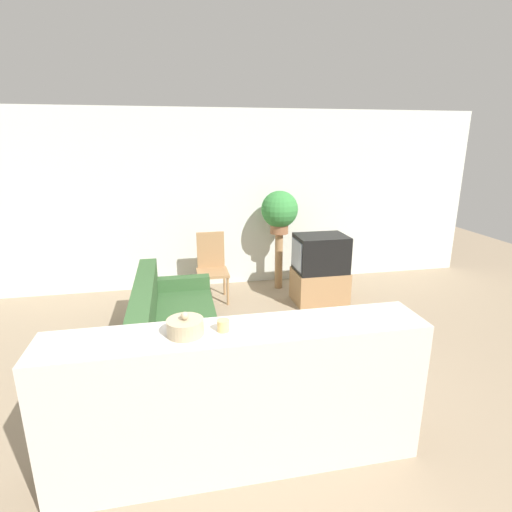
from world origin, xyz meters
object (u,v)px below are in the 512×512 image
(couch, at_px, (173,333))
(decorative_bowl, at_px, (185,327))
(wooden_chair, at_px, (212,264))
(potted_plant, at_px, (280,210))
(television, at_px, (320,253))

(couch, distance_m, decorative_bowl, 1.78)
(wooden_chair, distance_m, decorative_bowl, 3.23)
(wooden_chair, bearing_deg, potted_plant, 12.86)
(wooden_chair, distance_m, potted_plant, 1.30)
(couch, relative_size, potted_plant, 3.13)
(television, height_order, potted_plant, potted_plant)
(television, bearing_deg, decorative_bowl, -125.34)
(couch, height_order, potted_plant, potted_plant)
(couch, xyz_separation_m, decorative_bowl, (0.12, -1.57, 0.82))
(television, xyz_separation_m, wooden_chair, (-1.49, 0.42, -0.20))
(potted_plant, bearing_deg, decorative_bowl, -114.02)
(couch, bearing_deg, potted_plant, 48.15)
(potted_plant, distance_m, decorative_bowl, 3.71)
(television, relative_size, potted_plant, 1.10)
(couch, bearing_deg, television, 29.39)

